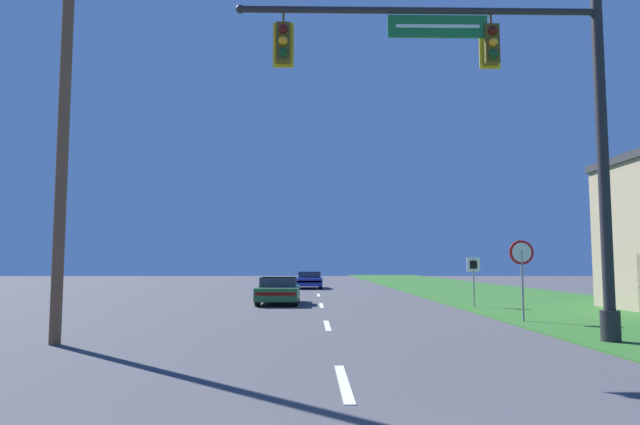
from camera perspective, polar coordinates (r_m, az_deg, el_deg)
The scene contains 8 objects.
grass_verge_right at distance 34.76m, azimuth 17.60°, elevation -7.84°, with size 10.00×110.00×0.04m.
road_center_line at distance 24.99m, azimuth 0.15°, elevation -9.28°, with size 0.16×34.80×0.01m.
signal_mast at distance 14.45m, azimuth 19.03°, elevation 9.18°, with size 8.92×0.47×8.72m.
car_ahead at distance 25.98m, azimuth -4.16°, elevation -7.78°, with size 1.85×4.29×1.19m.
far_car at distance 42.04m, azimuth -1.07°, elevation -6.77°, with size 1.82×4.56×1.19m.
stop_sign at distance 18.95m, azimuth 19.52°, elevation -4.69°, with size 0.76×0.07×2.50m.
route_sign_post at distance 24.66m, azimuth 15.10°, elevation -5.62°, with size 0.55×0.06×2.03m.
utility_pole_near at distance 14.80m, azimuth -24.19°, elevation 10.04°, with size 1.80×0.26×10.82m.
Camera 1 is at (-0.53, -2.91, 1.82)m, focal length 32.00 mm.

